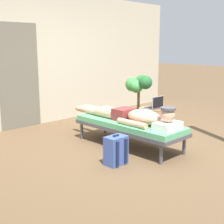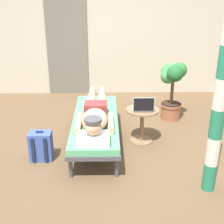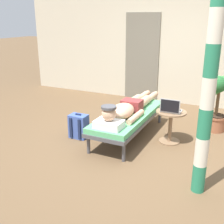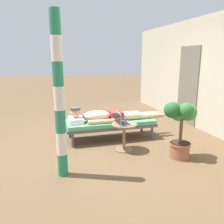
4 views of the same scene
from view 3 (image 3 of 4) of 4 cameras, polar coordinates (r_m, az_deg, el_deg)
ground_plane at (r=4.64m, az=5.21°, el=-6.10°), size 40.00×40.00×0.00m
house_wall_back at (r=6.80m, az=11.72°, el=13.33°), size 7.60×0.20×2.70m
house_door_panel at (r=6.92m, az=6.05°, el=10.94°), size 0.84×0.03×2.04m
lounge_chair at (r=4.75m, az=3.43°, el=-0.98°), size 0.67×1.92×0.42m
person_reclining at (r=4.62m, az=3.09°, el=0.74°), size 0.53×2.17×0.33m
side_table at (r=4.61m, az=11.76°, el=-1.83°), size 0.48×0.48×0.52m
laptop at (r=4.49m, az=11.78°, el=0.66°), size 0.31×0.24×0.23m
backpack at (r=4.77m, az=-6.71°, el=-2.91°), size 0.30×0.26×0.42m
potted_plant at (r=5.23m, az=20.54°, el=2.88°), size 0.44×0.62×1.02m
porch_post at (r=3.12m, az=18.84°, el=3.62°), size 0.15×0.15×2.36m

